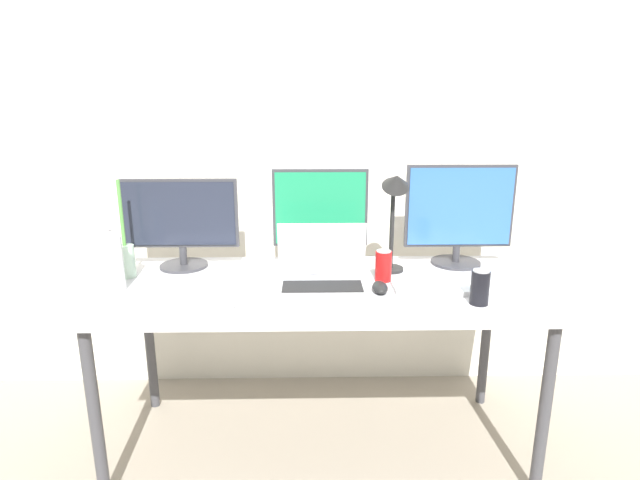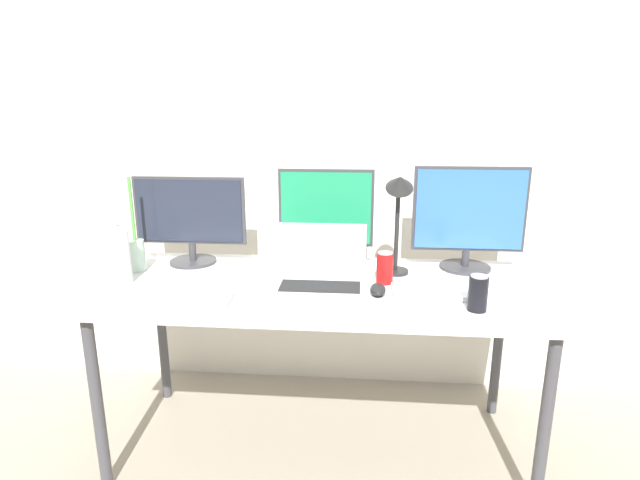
% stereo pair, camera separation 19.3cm
% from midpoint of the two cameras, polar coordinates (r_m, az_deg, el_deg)
% --- Properties ---
extents(ground_plane, '(16.00, 16.00, 0.00)m').
position_cam_midpoint_polar(ground_plane, '(2.34, -2.55, -22.31)').
color(ground_plane, gray).
extents(wall_back, '(7.00, 0.08, 2.60)m').
position_cam_midpoint_polar(wall_back, '(2.46, -2.58, 12.20)').
color(wall_back, silver).
rests_on(wall_back, ground).
extents(work_desk, '(1.73, 0.74, 0.74)m').
position_cam_midpoint_polar(work_desk, '(2.01, -2.77, -6.72)').
color(work_desk, '#424247').
rests_on(work_desk, ground).
extents(monitor_left, '(0.49, 0.21, 0.39)m').
position_cam_midpoint_polar(monitor_left, '(2.24, -18.06, 2.09)').
color(monitor_left, '#38383D').
rests_on(monitor_left, work_desk).
extents(monitor_center, '(0.41, 0.19, 0.43)m').
position_cam_midpoint_polar(monitor_center, '(2.15, -2.54, 2.80)').
color(monitor_center, '#38383D').
rests_on(monitor_center, work_desk).
extents(monitor_right, '(0.47, 0.22, 0.44)m').
position_cam_midpoint_polar(monitor_right, '(2.23, 13.27, 2.92)').
color(monitor_right, '#38383D').
rests_on(monitor_right, work_desk).
extents(laptop_silver, '(0.35, 0.24, 0.25)m').
position_cam_midpoint_polar(laptop_silver, '(1.93, -2.63, -3.84)').
color(laptop_silver, '#B7B7BC').
rests_on(laptop_silver, work_desk).
extents(keyboard_main, '(0.36, 0.14, 0.02)m').
position_cam_midpoint_polar(keyboard_main, '(1.94, 10.91, -5.47)').
color(keyboard_main, white).
rests_on(keyboard_main, work_desk).
extents(keyboard_aux, '(0.40, 0.14, 0.02)m').
position_cam_midpoint_polar(keyboard_aux, '(1.85, -18.87, -7.14)').
color(keyboard_aux, '#B2B2B7').
rests_on(keyboard_aux, work_desk).
extents(mouse_by_keyboard, '(0.06, 0.11, 0.04)m').
position_cam_midpoint_polar(mouse_by_keyboard, '(1.90, 3.99, -5.47)').
color(mouse_by_keyboard, black).
rests_on(mouse_by_keyboard, work_desk).
extents(water_bottle, '(0.07, 0.07, 0.26)m').
position_cam_midpoint_polar(water_bottle, '(2.07, -25.09, -2.14)').
color(water_bottle, silver).
rests_on(water_bottle, work_desk).
extents(soda_can_near_keyboard, '(0.07, 0.07, 0.13)m').
position_cam_midpoint_polar(soda_can_near_keyboard, '(2.00, 4.53, -3.00)').
color(soda_can_near_keyboard, red).
rests_on(soda_can_near_keyboard, work_desk).
extents(soda_can_by_laptop, '(0.07, 0.07, 0.13)m').
position_cam_midpoint_polar(soda_can_by_laptop, '(1.83, 14.96, -5.30)').
color(soda_can_by_laptop, black).
rests_on(soda_can_by_laptop, work_desk).
extents(bamboo_vase, '(0.07, 0.07, 0.40)m').
position_cam_midpoint_polar(bamboo_vase, '(2.22, -23.67, -1.93)').
color(bamboo_vase, '#B2D1B7').
rests_on(bamboo_vase, work_desk).
extents(desk_lamp, '(0.11, 0.18, 0.45)m').
position_cam_midpoint_polar(desk_lamp, '(2.03, 5.86, 4.30)').
color(desk_lamp, black).
rests_on(desk_lamp, work_desk).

